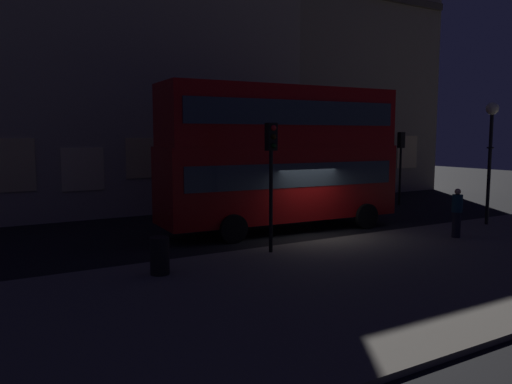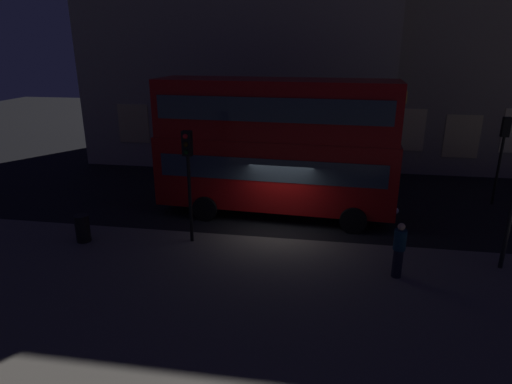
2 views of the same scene
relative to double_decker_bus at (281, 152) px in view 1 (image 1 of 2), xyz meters
The scene contains 10 objects.
ground_plane 3.59m from the double_decker_bus, 77.42° to the right, with size 80.00×80.00×0.00m, color black.
sidewalk_slab 7.56m from the double_decker_bus, 86.80° to the right, with size 44.00×8.53×0.12m, color #5B564F.
building_with_clock 12.68m from the double_decker_bus, 108.02° to the left, with size 17.67×8.10×19.20m.
building_plain_facade 16.74m from the double_decker_bus, 48.95° to the left, with size 14.21×10.04×14.83m.
double_decker_bus is the anchor object (origin of this frame).
traffic_light_near_kerb 4.27m from the double_decker_bus, 127.40° to the right, with size 0.33×0.37×4.03m.
traffic_light_far_side 10.06m from the double_decker_bus, 16.71° to the left, with size 0.32×0.36×3.95m.
street_lamp 8.61m from the double_decker_bus, 25.51° to the right, with size 0.50×0.50×4.97m.
pedestrian 6.84m from the double_decker_bus, 47.81° to the right, with size 0.37×0.37×1.77m.
litter_bin 8.01m from the double_decker_bus, 148.09° to the right, with size 0.51×0.51×1.00m, color black.
Camera 1 is at (-11.22, -14.68, 3.76)m, focal length 35.15 mm.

